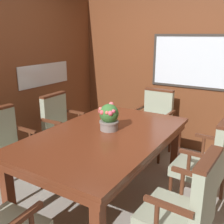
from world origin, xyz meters
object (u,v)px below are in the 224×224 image
at_px(potted_plant, 109,117).
at_px(chair_left_near, 7,148).
at_px(chair_left_far, 62,126).
at_px(dining_table, 105,141).
at_px(chair_head_far, 155,120).
at_px(chair_right_far, 208,160).
at_px(chair_right_near, 185,208).

bearing_deg(potted_plant, chair_left_near, -150.45).
relative_size(chair_left_far, chair_left_near, 1.00).
height_order(dining_table, chair_left_far, chair_left_far).
bearing_deg(chair_head_far, chair_right_far, -42.94).
bearing_deg(chair_left_far, potted_plant, -109.01).
bearing_deg(potted_plant, chair_right_near, -29.02).
bearing_deg(dining_table, chair_head_far, 89.60).
xyz_separation_m(chair_left_far, potted_plant, (0.99, -0.31, 0.39)).
distance_m(dining_table, chair_right_near, 1.14).
distance_m(dining_table, chair_head_far, 1.38).
bearing_deg(chair_left_far, chair_head_far, -48.41).
xyz_separation_m(chair_right_near, chair_left_far, (-2.04, 0.89, 0.00)).
bearing_deg(chair_head_far, potted_plant, -90.50).
bearing_deg(dining_table, chair_right_near, -24.44).
bearing_deg(chair_left_far, chair_right_far, -91.31).
xyz_separation_m(chair_right_near, potted_plant, (-1.05, 0.58, 0.39)).
height_order(chair_left_far, potted_plant, potted_plant).
relative_size(chair_right_far, chair_head_far, 1.00).
xyz_separation_m(chair_right_near, chair_left_near, (-2.08, -0.00, 0.00)).
relative_size(dining_table, chair_right_far, 1.99).
height_order(chair_right_near, chair_head_far, same).
relative_size(chair_head_far, chair_left_far, 1.00).
relative_size(dining_table, chair_left_near, 1.99).
bearing_deg(chair_left_near, chair_right_far, -64.05).
relative_size(dining_table, chair_head_far, 1.99).
distance_m(chair_right_far, chair_left_near, 2.24).
relative_size(chair_right_far, chair_left_near, 1.00).
height_order(chair_left_near, potted_plant, potted_plant).
bearing_deg(chair_right_far, chair_right_near, 4.55).
bearing_deg(dining_table, chair_left_near, -155.77).
height_order(chair_right_near, potted_plant, potted_plant).
bearing_deg(chair_right_near, chair_left_far, -110.83).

